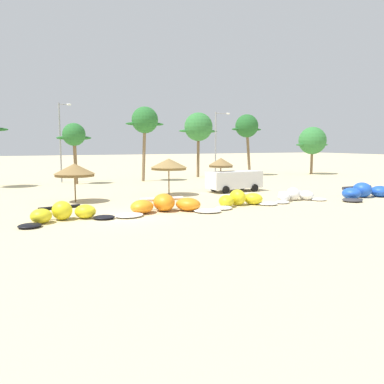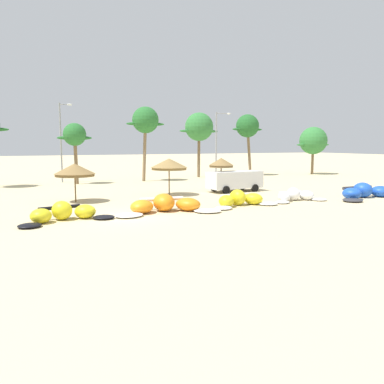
{
  "view_description": "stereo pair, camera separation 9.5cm",
  "coord_description": "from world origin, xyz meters",
  "px_view_note": "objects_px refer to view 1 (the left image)",
  "views": [
    {
      "loc": [
        -6.04,
        -22.78,
        4.34
      ],
      "look_at": [
        5.34,
        2.0,
        1.0
      ],
      "focal_mm": 37.11,
      "sensor_mm": 36.0,
      "label": 1
    },
    {
      "loc": [
        -5.95,
        -22.82,
        4.34
      ],
      "look_at": [
        5.34,
        2.0,
        1.0
      ],
      "focal_mm": 37.11,
      "sensor_mm": 36.0,
      "label": 2
    }
  ],
  "objects_px": {
    "kite_left": "(64,213)",
    "lamppost_east_center": "(61,138)",
    "palm_left_of_gap": "(74,136)",
    "kite_right": "(366,192)",
    "beach_umbrella_near_palms": "(221,163)",
    "palm_center_left": "(145,121)",
    "kite_center": "(240,200)",
    "palm_center_right": "(198,127)",
    "lamppost_east": "(217,141)",
    "beach_umbrella_middle": "(169,164)",
    "palm_right": "(312,141)",
    "beach_umbrella_near_van": "(74,170)",
    "kite_left_of_center": "(165,205)",
    "kite_right_of_center": "(295,196)",
    "parked_van": "(233,180)",
    "palm_right_of_gap": "(247,127)"
  },
  "relations": [
    {
      "from": "beach_umbrella_near_van",
      "to": "kite_right_of_center",
      "type": "bearing_deg",
      "value": -22.33
    },
    {
      "from": "kite_center",
      "to": "palm_center_left",
      "type": "height_order",
      "value": "palm_center_left"
    },
    {
      "from": "kite_right",
      "to": "kite_right_of_center",
      "type": "bearing_deg",
      "value": 170.0
    },
    {
      "from": "beach_umbrella_near_palms",
      "to": "palm_center_left",
      "type": "height_order",
      "value": "palm_center_left"
    },
    {
      "from": "kite_center",
      "to": "palm_center_right",
      "type": "height_order",
      "value": "palm_center_right"
    },
    {
      "from": "beach_umbrella_near_van",
      "to": "lamppost_east_center",
      "type": "distance_m",
      "value": 16.42
    },
    {
      "from": "parked_van",
      "to": "lamppost_east_center",
      "type": "height_order",
      "value": "lamppost_east_center"
    },
    {
      "from": "palm_right",
      "to": "lamppost_east_center",
      "type": "bearing_deg",
      "value": 176.17
    },
    {
      "from": "kite_left",
      "to": "lamppost_east_center",
      "type": "relative_size",
      "value": 0.63
    },
    {
      "from": "palm_left_of_gap",
      "to": "kite_right",
      "type": "bearing_deg",
      "value": -47.13
    },
    {
      "from": "kite_center",
      "to": "palm_center_right",
      "type": "bearing_deg",
      "value": 71.37
    },
    {
      "from": "beach_umbrella_middle",
      "to": "lamppost_east",
      "type": "relative_size",
      "value": 0.38
    },
    {
      "from": "beach_umbrella_near_palms",
      "to": "lamppost_east_center",
      "type": "relative_size",
      "value": 0.35
    },
    {
      "from": "beach_umbrella_near_palms",
      "to": "lamppost_east_center",
      "type": "height_order",
      "value": "lamppost_east_center"
    },
    {
      "from": "kite_left_of_center",
      "to": "beach_umbrella_near_van",
      "type": "relative_size",
      "value": 2.35
    },
    {
      "from": "kite_left",
      "to": "beach_umbrella_near_palms",
      "type": "relative_size",
      "value": 1.83
    },
    {
      "from": "kite_right_of_center",
      "to": "lamppost_east",
      "type": "bearing_deg",
      "value": 80.11
    },
    {
      "from": "kite_center",
      "to": "palm_right_of_gap",
      "type": "xyz_separation_m",
      "value": [
        14.81,
        22.55,
        6.17
      ]
    },
    {
      "from": "parked_van",
      "to": "palm_right_of_gap",
      "type": "bearing_deg",
      "value": 54.06
    },
    {
      "from": "palm_center_left",
      "to": "parked_van",
      "type": "bearing_deg",
      "value": -72.92
    },
    {
      "from": "kite_center",
      "to": "palm_right_of_gap",
      "type": "height_order",
      "value": "palm_right_of_gap"
    },
    {
      "from": "palm_right_of_gap",
      "to": "lamppost_east_center",
      "type": "distance_m",
      "value": 24.1
    },
    {
      "from": "kite_right_of_center",
      "to": "beach_umbrella_near_van",
      "type": "height_order",
      "value": "beach_umbrella_near_van"
    },
    {
      "from": "palm_center_right",
      "to": "lamppost_east",
      "type": "distance_m",
      "value": 4.24
    },
    {
      "from": "palm_center_left",
      "to": "lamppost_east_center",
      "type": "height_order",
      "value": "lamppost_east_center"
    },
    {
      "from": "kite_right_of_center",
      "to": "palm_right_of_gap",
      "type": "relative_size",
      "value": 0.58
    },
    {
      "from": "beach_umbrella_near_van",
      "to": "parked_van",
      "type": "bearing_deg",
      "value": 2.91
    },
    {
      "from": "beach_umbrella_middle",
      "to": "beach_umbrella_near_palms",
      "type": "relative_size",
      "value": 1.02
    },
    {
      "from": "palm_right_of_gap",
      "to": "palm_right",
      "type": "xyz_separation_m",
      "value": [
        9.67,
        -1.97,
        -1.89
      ]
    },
    {
      "from": "kite_right",
      "to": "parked_van",
      "type": "bearing_deg",
      "value": 132.85
    },
    {
      "from": "beach_umbrella_middle",
      "to": "palm_left_of_gap",
      "type": "bearing_deg",
      "value": 114.2
    },
    {
      "from": "kite_left_of_center",
      "to": "lamppost_east",
      "type": "height_order",
      "value": "lamppost_east"
    },
    {
      "from": "palm_right_of_gap",
      "to": "lamppost_east_center",
      "type": "bearing_deg",
      "value": 179.33
    },
    {
      "from": "lamppost_east_center",
      "to": "palm_left_of_gap",
      "type": "bearing_deg",
      "value": -68.28
    },
    {
      "from": "kite_right_of_center",
      "to": "parked_van",
      "type": "height_order",
      "value": "parked_van"
    },
    {
      "from": "beach_umbrella_middle",
      "to": "palm_right",
      "type": "distance_m",
      "value": 30.03
    },
    {
      "from": "kite_right",
      "to": "palm_center_left",
      "type": "distance_m",
      "value": 24.99
    },
    {
      "from": "beach_umbrella_near_palms",
      "to": "kite_left",
      "type": "bearing_deg",
      "value": -149.41
    },
    {
      "from": "kite_center",
      "to": "parked_van",
      "type": "distance_m",
      "value": 8.29
    },
    {
      "from": "kite_left",
      "to": "palm_center_left",
      "type": "bearing_deg",
      "value": 60.92
    },
    {
      "from": "beach_umbrella_near_palms",
      "to": "palm_center_right",
      "type": "relative_size",
      "value": 0.37
    },
    {
      "from": "kite_right",
      "to": "parked_van",
      "type": "relative_size",
      "value": 1.39
    },
    {
      "from": "beach_umbrella_near_van",
      "to": "beach_umbrella_near_palms",
      "type": "distance_m",
      "value": 13.36
    },
    {
      "from": "palm_center_right",
      "to": "kite_right",
      "type": "bearing_deg",
      "value": -81.37
    },
    {
      "from": "palm_right",
      "to": "parked_van",
      "type": "bearing_deg",
      "value": -147.4
    },
    {
      "from": "kite_right",
      "to": "palm_center_left",
      "type": "height_order",
      "value": "palm_center_left"
    },
    {
      "from": "parked_van",
      "to": "lamppost_east",
      "type": "bearing_deg",
      "value": 68.59
    },
    {
      "from": "kite_left_of_center",
      "to": "palm_left_of_gap",
      "type": "xyz_separation_m",
      "value": [
        -2.54,
        20.46,
        4.73
      ]
    },
    {
      "from": "kite_left",
      "to": "beach_umbrella_near_palms",
      "type": "distance_m",
      "value": 17.49
    },
    {
      "from": "palm_right_of_gap",
      "to": "kite_right",
      "type": "bearing_deg",
      "value": -98.56
    }
  ]
}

